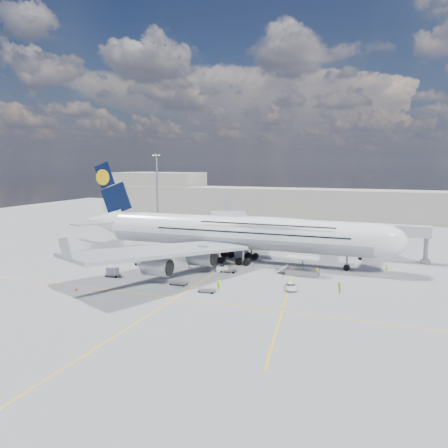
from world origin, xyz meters
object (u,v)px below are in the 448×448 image
(cargo_loader, at_px, (302,269))
(cone_nose, at_px, (388,268))
(light_mast, at_px, (157,191))
(dolly_row_b, at_px, (143,264))
(jet_bridge, at_px, (374,232))
(crew_nose, at_px, (387,268))
(dolly_nose_far, at_px, (207,290))
(service_van, at_px, (291,287))
(catering_truck_outer, at_px, (228,226))
(baggage_tug, at_px, (222,269))
(crew_wing, at_px, (189,264))
(cone_wing_left_inner, at_px, (219,242))
(dolly_row_a, at_px, (113,272))
(catering_truck_inner, at_px, (238,238))
(airliner, at_px, (236,232))
(cone_wing_left_outer, at_px, (198,241))
(dolly_nose_near, at_px, (228,271))
(dolly_back, at_px, (136,258))
(cone_wing_right_inner, at_px, (200,264))
(crew_loader, at_px, (339,288))
(cone_tail, at_px, (136,247))
(cone_wing_right_outer, at_px, (76,289))
(dolly_row_c, at_px, (179,283))
(crew_tug, at_px, (218,286))

(cargo_loader, xyz_separation_m, cone_nose, (16.28, 11.65, -1.00))
(light_mast, xyz_separation_m, dolly_row_b, (22.18, -46.26, -12.83))
(jet_bridge, distance_m, crew_nose, 11.38)
(dolly_nose_far, distance_m, service_van, 15.04)
(catering_truck_outer, relative_size, cone_nose, 15.37)
(baggage_tug, xyz_separation_m, crew_wing, (-8.19, 0.92, 0.13))
(baggage_tug, distance_m, cone_wing_left_inner, 33.45)
(dolly_row_a, xyz_separation_m, dolly_row_b, (0.46, 10.55, -0.64))
(jet_bridge, relative_size, catering_truck_inner, 2.43)
(airliner, xyz_separation_m, cone_wing_left_outer, (-18.50, 19.39, -6.61))
(jet_bridge, distance_m, cone_wing_left_outer, 49.23)
(dolly_row_b, relative_size, service_van, 0.85)
(dolly_row_a, xyz_separation_m, crew_nose, (51.17, 23.62, -0.23))
(dolly_row_b, height_order, baggage_tug, baggage_tug)
(catering_truck_outer, bearing_deg, jet_bridge, -2.13)
(light_mast, xyz_separation_m, crew_nose, (72.90, -33.18, -12.41))
(light_mast, height_order, service_van, light_mast)
(dolly_nose_near, height_order, catering_truck_outer, catering_truck_outer)
(dolly_back, height_order, cone_wing_left_inner, dolly_back)
(dolly_row_b, xyz_separation_m, cone_wing_left_outer, (-0.43, 30.65, -0.12))
(crew_nose, distance_m, cone_wing_right_inner, 39.72)
(light_mast, relative_size, catering_truck_inner, 3.30)
(dolly_back, bearing_deg, cone_wing_right_inner, -5.37)
(catering_truck_outer, xyz_separation_m, cone_wing_left_inner, (4.14, -18.33, -1.79))
(jet_bridge, height_order, cone_nose, jet_bridge)
(dolly_row_b, height_order, cone_wing_left_outer, cone_wing_left_outer)
(dolly_row_a, distance_m, crew_loader, 43.81)
(crew_nose, bearing_deg, baggage_tug, 151.71)
(baggage_tug, height_order, cone_tail, baggage_tug)
(airliner, distance_m, jet_bridge, 31.50)
(jet_bridge, relative_size, dolly_nose_near, 5.35)
(cone_wing_right_outer, bearing_deg, jet_bridge, 41.82)
(jet_bridge, bearing_deg, dolly_nose_near, -142.33)
(crew_nose, distance_m, cone_wing_left_inner, 48.80)
(airliner, bearing_deg, catering_truck_outer, 113.05)
(cone_wing_right_inner, distance_m, cone_tail, 27.13)
(airliner, height_order, baggage_tug, airliner)
(dolly_nose_near, relative_size, catering_truck_outer, 0.44)
(dolly_back, distance_m, crew_nose, 54.84)
(cargo_loader, xyz_separation_m, cone_wing_right_inner, (-22.76, 0.60, -1.01))
(crew_loader, relative_size, crew_wing, 1.27)
(catering_truck_inner, bearing_deg, cone_nose, -32.69)
(cargo_loader, height_order, cone_wing_right_outer, cargo_loader)
(dolly_row_c, height_order, catering_truck_inner, catering_truck_inner)
(service_van, bearing_deg, crew_tug, -171.03)
(service_van, relative_size, cone_wing_left_inner, 8.32)
(cargo_loader, bearing_deg, dolly_nose_far, -126.68)
(crew_nose, bearing_deg, service_van, -177.26)
(dolly_back, height_order, cone_wing_right_inner, dolly_back)
(cone_wing_left_outer, bearing_deg, crew_tug, -61.40)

